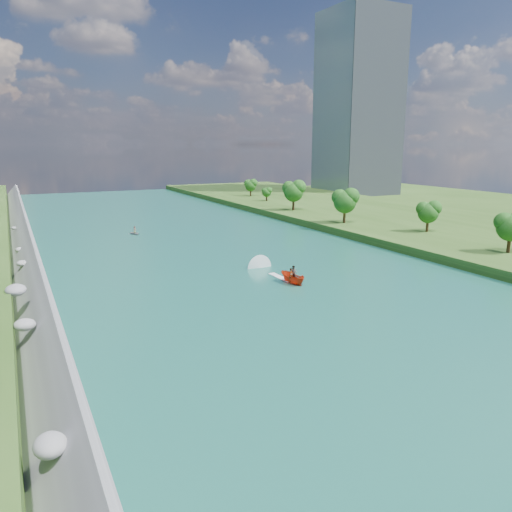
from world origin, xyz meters
TOP-DOWN VIEW (x-y plane):
  - ground at (0.00, 0.00)m, footprint 260.00×260.00m
  - river_water at (0.00, 20.00)m, footprint 55.00×240.00m
  - berm_east at (49.50, 20.00)m, footprint 44.00×240.00m
  - riprap_bank at (-25.86, 18.51)m, footprint 4.58×236.00m
  - office_tower at (82.50, 95.00)m, footprint 22.00×22.00m
  - trees_east at (37.14, 6.98)m, footprint 14.36×130.93m
  - motorboat at (3.45, 4.84)m, footprint 3.60×18.86m
  - raft at (-6.03, 46.10)m, footprint 2.49×3.04m

SIDE VIEW (x-z plane):
  - ground at x=0.00m, z-range 0.00..0.00m
  - river_water at x=0.00m, z-range 0.00..0.10m
  - raft at x=-6.03m, z-range -0.32..1.19m
  - berm_east at x=49.50m, z-range 0.00..1.50m
  - motorboat at x=3.45m, z-range -0.28..1.79m
  - riprap_bank at x=-25.86m, z-range -0.43..4.06m
  - trees_east at x=37.14m, z-range 0.52..10.91m
  - office_tower at x=82.50m, z-range 0.00..60.00m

